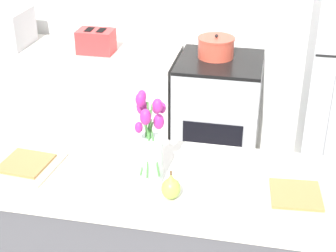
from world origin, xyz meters
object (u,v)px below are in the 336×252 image
object	(u,v)px
flower_vase	(150,147)
plate_setting_right	(296,196)
cooking_pot	(216,47)
stove_range	(218,117)
plate_setting_left	(26,164)
pear_figurine	(171,188)
toaster	(96,41)

from	to	relation	value
flower_vase	plate_setting_right	distance (m)	0.64
cooking_pot	stove_range	bearing A→B (deg)	-53.38
stove_range	plate_setting_right	xyz separation A→B (m)	(0.50, -1.64, 0.50)
flower_vase	plate_setting_right	xyz separation A→B (m)	(0.62, -0.00, -0.16)
plate_setting_left	plate_setting_right	bearing A→B (deg)	0.00
stove_range	pear_figurine	bearing A→B (deg)	-90.17
pear_figurine	toaster	distance (m)	1.95
toaster	cooking_pot	size ratio (longest dim) A/B	1.06
plate_setting_right	toaster	distance (m)	2.15
toaster	plate_setting_right	bearing A→B (deg)	-48.97
plate_setting_left	plate_setting_right	distance (m)	1.20
flower_vase	cooking_pot	xyz separation A→B (m)	(0.08, 1.69, -0.13)
flower_vase	pear_figurine	xyz separation A→B (m)	(0.11, -0.11, -0.12)
plate_setting_left	cooking_pot	bearing A→B (deg)	68.88
stove_range	pear_figurine	xyz separation A→B (m)	(-0.01, -1.75, 0.54)
plate_setting_right	toaster	bearing A→B (deg)	131.03
pear_figurine	flower_vase	bearing A→B (deg)	136.20
toaster	cooking_pot	bearing A→B (deg)	4.98
plate_setting_right	plate_setting_left	bearing A→B (deg)	180.00
plate_setting_right	toaster	xyz separation A→B (m)	(-1.41, 1.62, 0.04)
flower_vase	toaster	size ratio (longest dim) A/B	1.49
cooking_pot	plate_setting_right	bearing A→B (deg)	-72.39
stove_range	pear_figurine	world-z (taller)	pear_figurine
pear_figurine	plate_setting_left	world-z (taller)	pear_figurine
cooking_pot	flower_vase	bearing A→B (deg)	-92.59
flower_vase	cooking_pot	world-z (taller)	flower_vase
toaster	pear_figurine	bearing A→B (deg)	-62.23
stove_range	flower_vase	xyz separation A→B (m)	(-0.12, -1.64, 0.66)
stove_range	cooking_pot	world-z (taller)	cooking_pot
flower_vase	plate_setting_left	bearing A→B (deg)	-179.54
stove_range	plate_setting_right	bearing A→B (deg)	-73.14
stove_range	plate_setting_right	world-z (taller)	plate_setting_right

